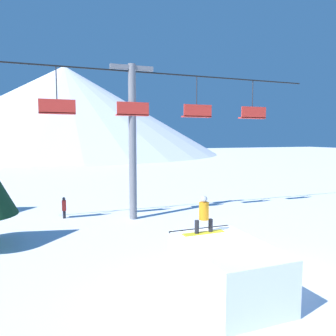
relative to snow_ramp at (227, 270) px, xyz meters
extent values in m
plane|color=white|center=(1.25, 0.68, -0.78)|extent=(220.00, 220.00, 0.00)
cone|color=silver|center=(1.25, 86.20, 11.05)|extent=(82.36, 82.36, 23.67)
cube|color=white|center=(0.00, 0.00, 0.00)|extent=(2.23, 3.62, 1.56)
cube|color=silver|center=(0.00, 1.76, 0.75)|extent=(2.23, 0.10, 0.06)
cube|color=yellow|center=(-0.15, 1.19, 0.79)|extent=(1.42, 0.26, 0.03)
cylinder|color=black|center=(-0.40, 1.19, 1.02)|extent=(0.14, 0.14, 0.42)
cylinder|color=black|center=(0.10, 1.19, 1.02)|extent=(0.14, 0.14, 0.42)
cylinder|color=orange|center=(-0.15, 1.19, 1.52)|extent=(0.32, 0.32, 0.57)
sphere|color=#B2B2B7|center=(-0.15, 1.19, 1.91)|extent=(0.21, 0.21, 0.21)
cylinder|color=slate|center=(-0.21, 9.79, 3.54)|extent=(0.43, 0.43, 8.64)
cube|color=slate|center=(-0.21, 9.79, 7.66)|extent=(2.40, 0.24, 0.24)
cylinder|color=black|center=(-0.21, 9.79, 7.46)|extent=(23.24, 0.08, 0.08)
cylinder|color=#28282D|center=(-4.16, 9.79, 6.28)|extent=(0.06, 0.06, 2.37)
cube|color=red|center=(-4.16, 9.79, 5.09)|extent=(1.80, 0.44, 0.08)
cube|color=red|center=(-4.16, 9.61, 5.44)|extent=(1.80, 0.08, 0.70)
cylinder|color=#28282D|center=(-0.21, 9.79, 6.28)|extent=(0.06, 0.06, 2.37)
cube|color=red|center=(-0.21, 9.79, 5.09)|extent=(1.80, 0.44, 0.08)
cube|color=red|center=(-0.21, 9.61, 5.44)|extent=(1.80, 0.08, 0.70)
cylinder|color=#28282D|center=(3.74, 9.79, 6.28)|extent=(0.06, 0.06, 2.37)
cube|color=red|center=(3.74, 9.79, 5.09)|extent=(1.80, 0.44, 0.08)
cube|color=red|center=(3.74, 9.61, 5.44)|extent=(1.80, 0.08, 0.70)
cylinder|color=#28282D|center=(7.69, 9.79, 6.28)|extent=(0.06, 0.06, 2.37)
cube|color=red|center=(7.69, 9.79, 5.09)|extent=(1.80, 0.44, 0.08)
cube|color=red|center=(7.69, 9.61, 5.44)|extent=(1.80, 0.08, 0.70)
cylinder|color=black|center=(-3.89, 11.32, -0.56)|extent=(0.17, 0.17, 0.45)
cylinder|color=red|center=(-3.89, 11.32, -0.03)|extent=(0.24, 0.24, 0.60)
sphere|color=#232328|center=(-3.89, 11.32, 0.36)|extent=(0.18, 0.18, 0.18)
camera|label=1|loc=(-4.93, -8.05, 3.90)|focal=35.00mm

